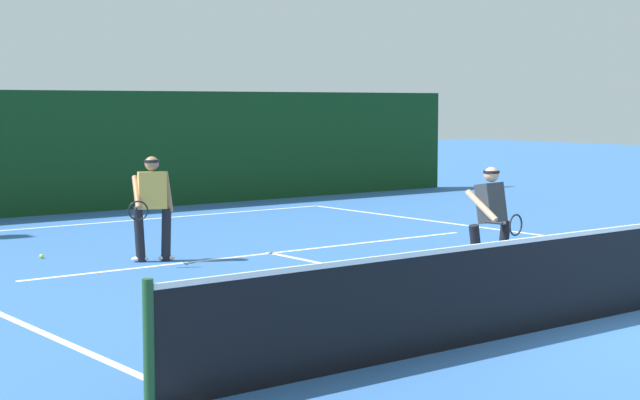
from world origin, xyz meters
name	(u,v)px	position (x,y,z in m)	size (l,w,h in m)	color
ground_plane	(597,319)	(0.00, 0.00, 0.00)	(80.00, 80.00, 0.00)	#2F5E9F
court_line_baseline_far	(115,222)	(0.00, 11.76, 0.00)	(10.31, 0.10, 0.01)	white
court_line_service	(271,253)	(0.00, 6.30, 0.00)	(8.41, 0.10, 0.01)	white
court_line_centre	(402,280)	(0.00, 3.20, 0.00)	(0.10, 6.40, 0.01)	white
tennis_net	(598,273)	(0.00, 0.00, 0.52)	(11.30, 0.09, 1.06)	#1E4723
player_near	(491,218)	(1.04, 2.55, 0.84)	(0.91, 0.89, 1.54)	black
player_far	(152,204)	(-1.90, 6.72, 0.88)	(0.95, 0.85, 1.60)	black
tennis_ball	(422,295)	(-0.65, 2.13, 0.03)	(0.07, 0.07, 0.07)	#D1E033
tennis_ball_extra	(42,256)	(-3.11, 8.05, 0.03)	(0.07, 0.07, 0.07)	#D1E033
back_fence_windscreen	(70,152)	(0.00, 13.83, 1.33)	(22.12, 0.12, 2.66)	#113717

